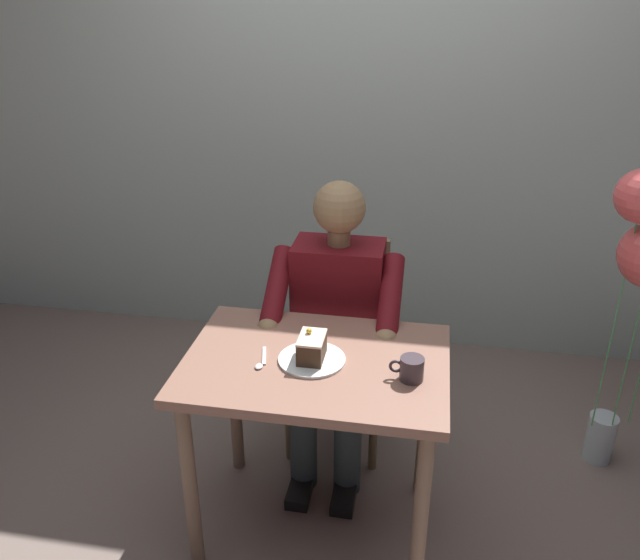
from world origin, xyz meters
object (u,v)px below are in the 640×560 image
Objects in this scene: cake_slice at (312,347)px; coffee_cup at (411,368)px; seated_person at (335,326)px; dessert_spoon at (261,361)px; dining_table at (316,387)px; chair at (341,333)px.

coffee_cup is (-0.33, 0.05, -0.01)m from cake_slice.
seated_person is 10.75× the size of coffee_cup.
coffee_cup is at bearing 178.70° from dessert_spoon.
dessert_spoon is at bearing 13.73° from cake_slice.
seated_person is 9.66× the size of cake_slice.
dining_table is at bearing 90.00° from seated_person.
seated_person reaches higher than chair.
coffee_cup is (-0.32, 0.66, 0.28)m from chair.
cake_slice is at bearing 88.91° from chair.
chair reaches higher than dining_table.
cake_slice is (0.01, 0.61, 0.29)m from chair.
dining_table is 0.42m from seated_person.
dining_table is 0.36m from coffee_cup.
cake_slice is at bearing -166.27° from dessert_spoon.
seated_person is (0.00, -0.42, 0.01)m from dining_table.
dessert_spoon is (0.18, 0.65, 0.24)m from chair.
seated_person is at bearing -90.00° from dining_table.
dessert_spoon is (0.18, 0.05, 0.12)m from dining_table.
chair is 0.68m from cake_slice.
cake_slice is at bearing -8.81° from coffee_cup.
cake_slice is (0.01, 0.01, 0.17)m from dining_table.
dessert_spoon reaches higher than dining_table.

